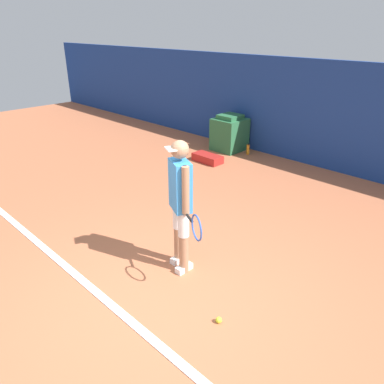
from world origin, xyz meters
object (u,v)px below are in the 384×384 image
Objects in this scene: tennis_player at (181,201)px; equipment_bag at (207,158)px; water_bottle at (248,149)px; covered_chair at (229,133)px; tennis_ball at (219,320)px.

tennis_player is 2.41× the size of equipment_bag.
equipment_bag is at bearing -106.25° from water_bottle.
covered_chair is at bearing -176.35° from water_bottle.
covered_chair reaches higher than water_bottle.
equipment_bag is (-3.58, 3.71, 0.06)m from tennis_ball.
equipment_bag is 2.67× the size of water_bottle.
tennis_ball is 5.82m from water_bottle.
tennis_ball is 6.15m from covered_chair.
covered_chair is 3.35× the size of water_bottle.
tennis_ball is at bearing -51.39° from covered_chair.
equipment_bag is (0.25, -1.08, -0.34)m from covered_chair.
tennis_ball is 0.25× the size of water_bottle.
covered_chair is 0.65m from water_bottle.
tennis_player reaches higher than tennis_ball.
tennis_player reaches higher than water_bottle.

